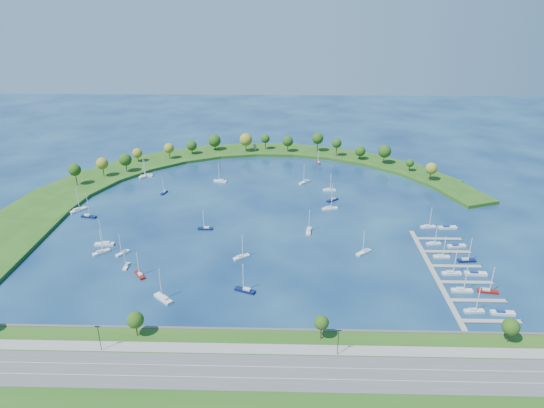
{
  "coord_description": "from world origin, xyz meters",
  "views": [
    {
      "loc": [
        11.25,
        -241.21,
        112.08
      ],
      "look_at": [
        5.0,
        5.0,
        4.0
      ],
      "focal_mm": 31.35,
      "sensor_mm": 36.0,
      "label": 1
    }
  ],
  "objects_px": {
    "docked_boat_11": "(447,227)",
    "docked_boat_8": "(434,243)",
    "moored_boat_4": "(123,252)",
    "moored_boat_1": "(146,176)",
    "docked_boat_4": "(452,273)",
    "dock_system": "(451,274)",
    "moored_boat_16": "(305,182)",
    "moored_boat_3": "(105,244)",
    "docked_boat_0": "(474,310)",
    "harbor_tower": "(255,147)",
    "moored_boat_18": "(309,230)",
    "docked_boat_9": "(456,246)",
    "moored_boat_19": "(220,181)",
    "moored_boat_17": "(89,216)",
    "docked_boat_5": "(475,273)",
    "moored_boat_2": "(330,208)",
    "docked_boat_3": "(488,291)",
    "docked_boat_1": "(502,313)",
    "docked_boat_6": "(441,256)",
    "moored_boat_9": "(101,252)",
    "moored_boat_15": "(364,252)",
    "moored_boat_6": "(245,290)",
    "moored_boat_0": "(140,274)",
    "moored_boat_20": "(241,256)",
    "moored_boat_13": "(163,298)",
    "moored_boat_8": "(164,192)",
    "moored_boat_21": "(318,162)",
    "docked_boat_10": "(428,226)",
    "moored_boat_14": "(333,199)",
    "docked_boat_7": "(467,260)",
    "moored_boat_10": "(329,189)",
    "moored_boat_11": "(78,210)",
    "moored_boat_7": "(147,175)",
    "moored_boat_12": "(205,228)",
    "moored_boat_5": "(126,266)"
  },
  "relations": [
    {
      "from": "moored_boat_6",
      "to": "docked_boat_1",
      "type": "distance_m",
      "value": 100.8
    },
    {
      "from": "docked_boat_4",
      "to": "docked_boat_10",
      "type": "height_order",
      "value": "docked_boat_4"
    },
    {
      "from": "moored_boat_17",
      "to": "docked_boat_11",
      "type": "distance_m",
      "value": 194.13
    },
    {
      "from": "moored_boat_6",
      "to": "moored_boat_15",
      "type": "distance_m",
      "value": 63.29
    },
    {
      "from": "docked_boat_11",
      "to": "docked_boat_8",
      "type": "bearing_deg",
      "value": -128.74
    },
    {
      "from": "moored_boat_4",
      "to": "moored_boat_7",
      "type": "xyz_separation_m",
      "value": [
        -16.78,
        104.73,
        0.04
      ]
    },
    {
      "from": "moored_boat_4",
      "to": "moored_boat_13",
      "type": "bearing_deg",
      "value": 74.19
    },
    {
      "from": "moored_boat_1",
      "to": "docked_boat_3",
      "type": "relative_size",
      "value": 1.14
    },
    {
      "from": "moored_boat_8",
      "to": "harbor_tower",
      "type": "bearing_deg",
      "value": 162.94
    },
    {
      "from": "dock_system",
      "to": "docked_boat_3",
      "type": "distance_m",
      "value": 17.22
    },
    {
      "from": "moored_boat_1",
      "to": "moored_boat_16",
      "type": "bearing_deg",
      "value": 131.07
    },
    {
      "from": "moored_boat_13",
      "to": "docked_boat_7",
      "type": "relative_size",
      "value": 1.15
    },
    {
      "from": "moored_boat_18",
      "to": "docked_boat_9",
      "type": "distance_m",
      "value": 72.65
    },
    {
      "from": "moored_boat_3",
      "to": "moored_boat_17",
      "type": "distance_m",
      "value": 37.33
    },
    {
      "from": "moored_boat_3",
      "to": "moored_boat_14",
      "type": "xyz_separation_m",
      "value": [
        116.9,
        58.2,
        -0.07
      ]
    },
    {
      "from": "docked_boat_8",
      "to": "docked_boat_9",
      "type": "bearing_deg",
      "value": -19.56
    },
    {
      "from": "docked_boat_5",
      "to": "moored_boat_8",
      "type": "bearing_deg",
      "value": 153.76
    },
    {
      "from": "moored_boat_3",
      "to": "moored_boat_16",
      "type": "relative_size",
      "value": 1.06
    },
    {
      "from": "moored_boat_15",
      "to": "moored_boat_17",
      "type": "bearing_deg",
      "value": -53.66
    },
    {
      "from": "moored_boat_4",
      "to": "moored_boat_1",
      "type": "bearing_deg",
      "value": -133.97
    },
    {
      "from": "docked_boat_4",
      "to": "moored_boat_4",
      "type": "bearing_deg",
      "value": 170.79
    },
    {
      "from": "moored_boat_11",
      "to": "moored_boat_1",
      "type": "bearing_deg",
      "value": 14.4
    },
    {
      "from": "dock_system",
      "to": "docked_boat_4",
      "type": "height_order",
      "value": "docked_boat_4"
    },
    {
      "from": "moored_boat_0",
      "to": "moored_boat_16",
      "type": "xyz_separation_m",
      "value": [
        76.14,
        114.63,
        0.05
      ]
    },
    {
      "from": "moored_boat_0",
      "to": "docked_boat_3",
      "type": "bearing_deg",
      "value": -129.04
    },
    {
      "from": "moored_boat_0",
      "to": "moored_boat_15",
      "type": "relative_size",
      "value": 0.91
    },
    {
      "from": "moored_boat_15",
      "to": "moored_boat_16",
      "type": "height_order",
      "value": "moored_boat_16"
    },
    {
      "from": "moored_boat_4",
      "to": "moored_boat_12",
      "type": "height_order",
      "value": "moored_boat_12"
    },
    {
      "from": "moored_boat_9",
      "to": "moored_boat_16",
      "type": "relative_size",
      "value": 0.94
    },
    {
      "from": "moored_boat_4",
      "to": "moored_boat_14",
      "type": "height_order",
      "value": "moored_boat_14"
    },
    {
      "from": "dock_system",
      "to": "docked_boat_4",
      "type": "xyz_separation_m",
      "value": [
        0.22,
        0.05,
        0.56
      ]
    },
    {
      "from": "docked_boat_5",
      "to": "moored_boat_2",
      "type": "bearing_deg",
      "value": 133.74
    },
    {
      "from": "moored_boat_16",
      "to": "docked_boat_6",
      "type": "height_order",
      "value": "moored_boat_16"
    },
    {
      "from": "moored_boat_2",
      "to": "docked_boat_1",
      "type": "distance_m",
      "value": 112.31
    },
    {
      "from": "moored_boat_3",
      "to": "docked_boat_0",
      "type": "height_order",
      "value": "moored_boat_3"
    },
    {
      "from": "harbor_tower",
      "to": "dock_system",
      "type": "distance_m",
      "value": 200.06
    },
    {
      "from": "moored_boat_1",
      "to": "moored_boat_6",
      "type": "bearing_deg",
      "value": 75.76
    },
    {
      "from": "dock_system",
      "to": "moored_boat_16",
      "type": "xyz_separation_m",
      "value": [
        -60.12,
        110.0,
        0.58
      ]
    },
    {
      "from": "moored_boat_20",
      "to": "docked_boat_11",
      "type": "relative_size",
      "value": 1.24
    },
    {
      "from": "moored_boat_5",
      "to": "docked_boat_4",
      "type": "height_order",
      "value": "docked_boat_4"
    },
    {
      "from": "docked_boat_3",
      "to": "moored_boat_15",
      "type": "bearing_deg",
      "value": 153.75
    },
    {
      "from": "moored_boat_14",
      "to": "docked_boat_1",
      "type": "bearing_deg",
      "value": 78.7
    },
    {
      "from": "moored_boat_17",
      "to": "docked_boat_4",
      "type": "distance_m",
      "value": 189.47
    },
    {
      "from": "moored_boat_10",
      "to": "moored_boat_18",
      "type": "distance_m",
      "value": 59.31
    },
    {
      "from": "moored_boat_19",
      "to": "docked_boat_0",
      "type": "relative_size",
      "value": 1.15
    },
    {
      "from": "moored_boat_16",
      "to": "moored_boat_17",
      "type": "relative_size",
      "value": 1.05
    },
    {
      "from": "moored_boat_2",
      "to": "moored_boat_21",
      "type": "distance_m",
      "value": 82.24
    },
    {
      "from": "moored_boat_5",
      "to": "docked_boat_1",
      "type": "height_order",
      "value": "moored_boat_5"
    },
    {
      "from": "moored_boat_9",
      "to": "docked_boat_6",
      "type": "bearing_deg",
      "value": -44.21
    },
    {
      "from": "moored_boat_0",
      "to": "moored_boat_18",
      "type": "bearing_deg",
      "value": -95.43
    }
  ]
}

